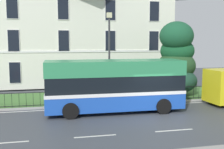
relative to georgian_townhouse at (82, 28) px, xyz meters
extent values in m
cube|color=#3D4148|center=(2.75, -16.05, -6.06)|extent=(60.00, 56.00, 0.06)
cube|color=silver|center=(2.75, -12.40, -6.02)|extent=(54.00, 0.14, 0.01)
cube|color=silver|center=(-5.25, -17.85, -6.02)|extent=(2.00, 0.12, 0.01)
cube|color=silver|center=(-1.25, -17.85, -6.02)|extent=(2.00, 0.12, 0.01)
cube|color=silver|center=(2.75, -17.85, -6.02)|extent=(2.00, 0.12, 0.01)
cube|color=#9E9E99|center=(2.75, -11.93, -5.97)|extent=(57.00, 0.24, 0.12)
cube|color=#447335|center=(2.75, -9.23, -5.97)|extent=(57.00, 5.15, 0.12)
cube|color=silver|center=(0.00, 0.00, -1.25)|extent=(17.55, 9.50, 9.30)
cube|color=white|center=(0.00, -4.78, -2.45)|extent=(17.55, 0.06, 0.20)
cube|color=#2D333D|center=(0.00, -4.79, -4.81)|extent=(1.10, 0.06, 2.20)
cube|color=white|center=(-6.58, -4.79, -4.33)|extent=(1.04, 0.04, 1.96)
cube|color=black|center=(-6.58, -4.81, -4.33)|extent=(0.94, 0.03, 1.86)
cube|color=white|center=(-2.19, -4.79, -4.33)|extent=(1.04, 0.04, 1.96)
cube|color=black|center=(-2.19, -4.81, -4.33)|extent=(0.94, 0.03, 1.86)
cube|color=white|center=(2.19, -4.79, -4.33)|extent=(1.04, 0.04, 1.96)
cube|color=black|center=(2.19, -4.81, -4.33)|extent=(0.94, 0.03, 1.86)
cube|color=white|center=(6.58, -4.79, -4.33)|extent=(1.04, 0.04, 1.96)
cube|color=black|center=(6.58, -4.81, -4.33)|extent=(0.94, 0.03, 1.86)
cube|color=white|center=(-6.58, -4.79, -1.47)|extent=(1.04, 0.04, 1.96)
cube|color=black|center=(-6.58, -4.81, -1.47)|extent=(0.94, 0.03, 1.86)
cube|color=white|center=(-2.19, -4.79, -1.47)|extent=(1.04, 0.04, 1.96)
cube|color=black|center=(-2.19, -4.81, -1.47)|extent=(0.94, 0.03, 1.86)
cube|color=white|center=(2.19, -4.79, -1.47)|extent=(1.04, 0.04, 1.96)
cube|color=black|center=(2.19, -4.81, -1.47)|extent=(0.94, 0.03, 1.86)
cube|color=white|center=(6.58, -4.79, -1.47)|extent=(1.04, 0.04, 1.96)
cube|color=black|center=(6.58, -4.81, -1.47)|extent=(0.94, 0.03, 1.86)
cube|color=white|center=(-6.58, -4.79, 1.40)|extent=(1.04, 0.04, 1.96)
cube|color=black|center=(-6.58, -4.81, 1.40)|extent=(0.94, 0.03, 1.86)
cube|color=white|center=(-2.19, -4.79, 1.40)|extent=(1.04, 0.04, 1.96)
cube|color=black|center=(-2.19, -4.81, 1.40)|extent=(0.94, 0.03, 1.86)
cube|color=white|center=(2.19, -4.79, 1.40)|extent=(1.04, 0.04, 1.96)
cube|color=black|center=(2.19, -4.81, 1.40)|extent=(0.94, 0.03, 1.86)
cube|color=white|center=(6.58, -4.79, 1.40)|extent=(1.04, 0.04, 1.96)
cube|color=black|center=(6.58, -4.81, 1.40)|extent=(0.94, 0.03, 1.86)
cube|color=black|center=(0.00, -11.65, -4.96)|extent=(16.26, 0.04, 0.04)
cube|color=black|center=(0.00, -11.65, -5.83)|extent=(16.26, 0.04, 0.04)
cylinder|color=black|center=(-6.32, -11.65, -5.43)|extent=(0.02, 0.02, 0.95)
cylinder|color=black|center=(-5.87, -11.65, -5.43)|extent=(0.02, 0.02, 0.95)
cylinder|color=black|center=(-5.42, -11.65, -5.43)|extent=(0.02, 0.02, 0.95)
cylinder|color=black|center=(-4.97, -11.65, -5.43)|extent=(0.02, 0.02, 0.95)
cylinder|color=black|center=(-4.52, -11.65, -5.43)|extent=(0.02, 0.02, 0.95)
cylinder|color=black|center=(-4.07, -11.65, -5.43)|extent=(0.02, 0.02, 0.95)
cylinder|color=black|center=(-3.61, -11.65, -5.43)|extent=(0.02, 0.02, 0.95)
cylinder|color=black|center=(-3.16, -11.65, -5.43)|extent=(0.02, 0.02, 0.95)
cylinder|color=black|center=(-2.71, -11.65, -5.43)|extent=(0.02, 0.02, 0.95)
cylinder|color=black|center=(-2.26, -11.65, -5.43)|extent=(0.02, 0.02, 0.95)
cylinder|color=black|center=(-1.81, -11.65, -5.43)|extent=(0.02, 0.02, 0.95)
cylinder|color=black|center=(-1.36, -11.65, -5.43)|extent=(0.02, 0.02, 0.95)
cylinder|color=black|center=(-0.90, -11.65, -5.43)|extent=(0.02, 0.02, 0.95)
cylinder|color=black|center=(-0.45, -11.65, -5.43)|extent=(0.02, 0.02, 0.95)
cylinder|color=black|center=(0.00, -11.65, -5.43)|extent=(0.02, 0.02, 0.95)
cylinder|color=black|center=(0.45, -11.65, -5.43)|extent=(0.02, 0.02, 0.95)
cylinder|color=black|center=(0.90, -11.65, -5.43)|extent=(0.02, 0.02, 0.95)
cylinder|color=black|center=(1.36, -11.65, -5.43)|extent=(0.02, 0.02, 0.95)
cylinder|color=black|center=(1.81, -11.65, -5.43)|extent=(0.02, 0.02, 0.95)
cylinder|color=black|center=(2.26, -11.65, -5.43)|extent=(0.02, 0.02, 0.95)
cylinder|color=black|center=(2.71, -11.65, -5.43)|extent=(0.02, 0.02, 0.95)
cylinder|color=black|center=(3.16, -11.65, -5.43)|extent=(0.02, 0.02, 0.95)
cylinder|color=black|center=(3.61, -11.65, -5.43)|extent=(0.02, 0.02, 0.95)
cylinder|color=black|center=(4.07, -11.65, -5.43)|extent=(0.02, 0.02, 0.95)
cylinder|color=black|center=(4.52, -11.65, -5.43)|extent=(0.02, 0.02, 0.95)
cylinder|color=black|center=(4.97, -11.65, -5.43)|extent=(0.02, 0.02, 0.95)
cylinder|color=black|center=(5.42, -11.65, -5.43)|extent=(0.02, 0.02, 0.95)
cylinder|color=black|center=(5.87, -11.65, -5.43)|extent=(0.02, 0.02, 0.95)
cylinder|color=black|center=(6.32, -11.65, -5.43)|extent=(0.02, 0.02, 0.95)
cylinder|color=black|center=(6.78, -11.65, -5.43)|extent=(0.02, 0.02, 0.95)
cylinder|color=black|center=(7.23, -11.65, -5.43)|extent=(0.02, 0.02, 0.95)
cylinder|color=black|center=(7.68, -11.65, -5.43)|extent=(0.02, 0.02, 0.95)
cylinder|color=black|center=(8.13, -11.65, -5.43)|extent=(0.02, 0.02, 0.95)
cylinder|color=#423328|center=(6.70, -9.74, -5.06)|extent=(0.42, 0.42, 1.69)
ellipsoid|color=#1C4231|center=(6.55, -9.88, -4.72)|extent=(3.46, 3.46, 2.10)
ellipsoid|color=#224424|center=(6.74, -9.62, -3.52)|extent=(3.08, 3.08, 2.35)
ellipsoid|color=#164E2A|center=(6.82, -9.53, -2.32)|extent=(2.75, 2.75, 2.06)
ellipsoid|color=#184B2E|center=(6.53, -9.91, -1.12)|extent=(2.70, 2.70, 2.33)
cube|color=blue|center=(0.63, -13.56, -5.22)|extent=(8.62, 2.57, 1.08)
cube|color=white|center=(0.63, -13.56, -4.72)|extent=(8.64, 2.59, 0.20)
cube|color=black|center=(0.63, -13.56, -4.17)|extent=(8.54, 2.53, 1.02)
cube|color=#2F8956|center=(0.63, -13.56, -3.20)|extent=(8.62, 2.57, 0.90)
cube|color=black|center=(4.95, -13.61, -4.22)|extent=(0.08, 2.09, 0.94)
cube|color=black|center=(4.95, -13.61, -3.25)|extent=(0.08, 1.79, 0.58)
cylinder|color=silver|center=(4.96, -12.81, -5.55)|extent=(0.04, 0.20, 0.20)
cylinder|color=silver|center=(4.94, -14.40, -5.55)|extent=(0.04, 0.20, 0.20)
cylinder|color=black|center=(3.48, -12.40, -5.55)|extent=(0.96, 0.31, 0.96)
cylinder|color=black|center=(3.46, -14.78, -5.55)|extent=(0.96, 0.31, 0.96)
cylinder|color=black|center=(-2.19, -12.34, -5.55)|extent=(0.96, 0.31, 0.96)
cylinder|color=black|center=(-2.22, -14.72, -5.55)|extent=(0.96, 0.31, 0.96)
cylinder|color=black|center=(8.26, -12.51, -5.69)|extent=(0.69, 0.27, 0.68)
cylinder|color=#333338|center=(0.84, -10.91, -2.89)|extent=(0.14, 0.14, 6.02)
cube|color=beige|center=(0.84, -10.91, 0.30)|extent=(0.36, 0.24, 0.36)
cylinder|color=black|center=(4.88, -11.31, -5.44)|extent=(0.50, 0.50, 0.93)
ellipsoid|color=black|center=(4.88, -11.31, -4.88)|extent=(0.51, 0.51, 0.18)
camera|label=1|loc=(-3.01, -29.84, -1.64)|focal=42.69mm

